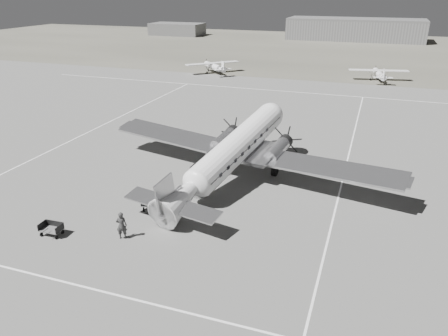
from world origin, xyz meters
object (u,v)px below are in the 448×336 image
ground_crew (122,225)px  ramp_agent (161,195)px  passenger (171,188)px  hangar_main (355,29)px  light_plane_left (214,67)px  dc3_airliner (232,154)px  baggage_cart_far (51,229)px  shed_secondary (177,29)px  baggage_cart_near (153,202)px  light_plane_right (379,75)px

ground_crew → ramp_agent: ground_crew is taller
passenger → hangar_main: bearing=-19.6°
hangar_main → light_plane_left: bearing=-107.8°
dc3_airliner → baggage_cart_far: bearing=-114.0°
shed_secondary → baggage_cart_near: shed_secondary is taller
light_plane_left → ramp_agent: size_ratio=7.15×
ramp_agent → baggage_cart_near: bearing=158.7°
hangar_main → shed_secondary: 60.22m
dc3_airliner → hangar_main: bearing=100.8°
shed_secondary → ramp_agent: bearing=-65.5°
baggage_cart_near → baggage_cart_far: size_ratio=1.20×
hangar_main → dc3_airliner: size_ratio=1.46×
shed_secondary → ground_crew: (53.55, -123.62, -0.99)m
light_plane_right → hangar_main: bearing=86.1°
shed_secondary → light_plane_left: 74.31m
hangar_main → passenger: hangar_main is taller
dc3_airliner → baggage_cart_near: 8.18m
light_plane_right → dc3_airliner: bearing=-113.9°
hangar_main → baggage_cart_near: size_ratio=21.96×
light_plane_left → passenger: light_plane_left is taller
light_plane_left → light_plane_right: 31.22m
ramp_agent → hangar_main: bearing=-12.2°
light_plane_right → ground_crew: bearing=-115.4°
dc3_airliner → light_plane_left: 52.36m
light_plane_left → baggage_cart_near: (15.70, -55.07, -0.62)m
baggage_cart_near → ramp_agent: 1.04m
light_plane_right → baggage_cart_near: bearing=-116.5°
hangar_main → light_plane_right: (8.90, -65.88, -2.19)m
ramp_agent → dc3_airliner: bearing=-44.4°
light_plane_right → shed_secondary: bearing=126.9°
shed_secondary → ramp_agent: shed_secondary is taller
baggage_cart_near → ramp_agent: (0.21, 0.99, 0.25)m
dc3_airliner → baggage_cart_far: (-9.09, -12.54, -2.30)m
light_plane_right → baggage_cart_far: bearing=-119.2°
light_plane_left → ramp_agent: (15.91, -54.09, -0.38)m
hangar_main → baggage_cart_near: bearing=-93.0°
baggage_cart_near → ground_crew: 4.61m
baggage_cart_far → ramp_agent: bearing=51.6°
ground_crew → baggage_cart_far: bearing=-7.0°
baggage_cart_near → passenger: (0.47, 2.24, 0.30)m
shed_secondary → light_plane_left: shed_secondary is taller
baggage_cart_near → ramp_agent: size_ratio=1.22×
baggage_cart_far → shed_secondary: bearing=109.5°
hangar_main → baggage_cart_near: 124.23m
shed_secondary → dc3_airliner: size_ratio=0.62×
ramp_agent → passenger: 1.29m
baggage_cart_near → baggage_cart_far: (-4.89, -5.87, -0.09)m
hangar_main → light_plane_left: 72.46m
dc3_airliner → passenger: size_ratio=17.08×
dc3_airliner → ground_crew: dc3_airliner is taller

